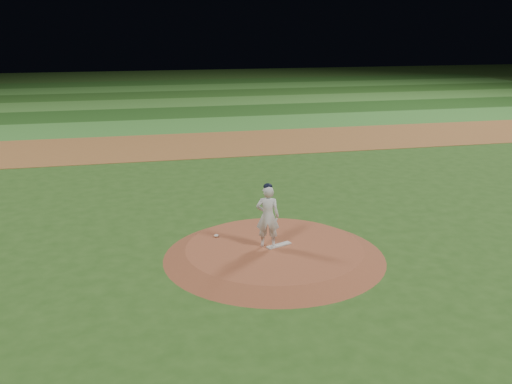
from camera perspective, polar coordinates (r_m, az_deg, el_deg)
The scene contains 12 objects.
ground at distance 14.31m, azimuth 1.82°, elevation -6.45°, with size 120.00×120.00×0.00m, color #274D19.
infield_dirt_band at distance 27.52m, azimuth -5.68°, elevation 4.74°, with size 70.00×6.00×0.02m, color brown.
outfield_stripe_0 at distance 32.89m, azimuth -6.95°, elevation 6.63°, with size 70.00×5.00×0.02m, color #34752A.
outfield_stripe_1 at distance 37.80m, azimuth -7.80°, elevation 7.87°, with size 70.00×5.00×0.02m, color #1C4416.
outfield_stripe_2 at distance 42.73m, azimuth -8.46°, elevation 8.83°, with size 70.00×5.00×0.02m, color #376F28.
outfield_stripe_3 at distance 47.68m, azimuth -8.99°, elevation 9.59°, with size 70.00×5.00×0.02m, color #204A17.
outfield_stripe_4 at distance 52.64m, azimuth -9.42°, elevation 10.21°, with size 70.00×5.00×0.02m, color #367029.
outfield_stripe_5 at distance 57.60m, azimuth -9.77°, elevation 10.72°, with size 70.00×5.00×0.02m, color #214E19.
pitchers_mound at distance 14.27m, azimuth 1.83°, elevation -5.99°, with size 5.50×5.50×0.25m, color brown.
pitching_rubber at distance 14.29m, azimuth 2.30°, elevation -5.33°, with size 0.67×0.17×0.03m, color beige.
rosin_bag at distance 14.90m, azimuth -3.99°, elevation -4.37°, with size 0.12×0.12×0.06m, color white.
pitcher_on_mound at distance 13.98m, azimuth 1.18°, elevation -2.40°, with size 0.66×0.53×1.63m.
Camera 1 is at (-3.42, -12.73, 5.58)m, focal length 40.00 mm.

